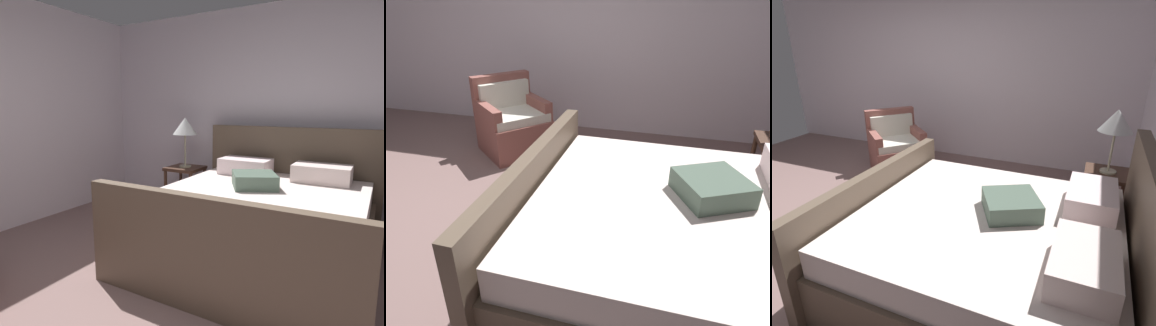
# 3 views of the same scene
# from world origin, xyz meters

# --- Properties ---
(wall_back) EXTENTS (5.06, 0.12, 2.61)m
(wall_back) POSITION_xyz_m (0.00, 3.15, 1.31)
(wall_back) COLOR white
(wall_back) RESTS_ON ground
(bed) EXTENTS (1.99, 2.20, 1.16)m
(bed) POSITION_xyz_m (0.24, 1.89, 0.35)
(bed) COLOR brown
(bed) RESTS_ON ground
(nightstand_left) EXTENTS (0.44, 0.44, 0.60)m
(nightstand_left) POSITION_xyz_m (-1.07, 2.70, 0.40)
(nightstand_left) COLOR #4A2F22
(nightstand_left) RESTS_ON ground
(table_lamp_left) EXTENTS (0.32, 0.32, 0.65)m
(table_lamp_left) POSITION_xyz_m (-1.07, 2.70, 1.13)
(table_lamp_left) COLOR #B7B293
(table_lamp_left) RESTS_ON nightstand_left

